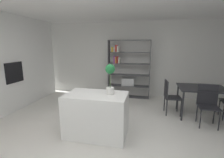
# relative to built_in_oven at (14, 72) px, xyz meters

# --- Properties ---
(ground_plane) EXTENTS (9.89, 9.89, 0.00)m
(ground_plane) POSITION_rel_built_in_oven_xyz_m (2.86, -0.88, -1.11)
(ground_plane) COLOR silver
(back_partition) EXTENTS (7.18, 0.06, 2.68)m
(back_partition) POSITION_rel_built_in_oven_xyz_m (2.86, 2.26, 0.23)
(back_partition) COLOR silver
(back_partition) RESTS_ON ground_plane
(built_in_oven) EXTENTS (0.06, 0.58, 0.56)m
(built_in_oven) POSITION_rel_built_in_oven_xyz_m (0.00, 0.00, 0.00)
(built_in_oven) COLOR black
(built_in_oven) RESTS_ON ground_plane
(kitchen_island) EXTENTS (1.24, 0.75, 0.88)m
(kitchen_island) POSITION_rel_built_in_oven_xyz_m (2.62, -0.77, -0.66)
(kitchen_island) COLOR white
(kitchen_island) RESTS_ON ground_plane
(potted_plant_on_island) EXTENTS (0.19, 0.19, 0.60)m
(potted_plant_on_island) POSITION_rel_built_in_oven_xyz_m (2.90, -0.71, 0.14)
(potted_plant_on_island) COLOR white
(potted_plant_on_island) RESTS_ON kitchen_island
(open_bookshelf) EXTENTS (1.47, 0.30, 2.02)m
(open_bookshelf) POSITION_rel_built_in_oven_xyz_m (2.88, 1.94, -0.12)
(open_bookshelf) COLOR #4C4C51
(open_bookshelf) RESTS_ON ground_plane
(dining_table) EXTENTS (1.15, 0.89, 0.78)m
(dining_table) POSITION_rel_built_in_oven_xyz_m (5.00, 0.70, -0.40)
(dining_table) COLOR #232328
(dining_table) RESTS_ON ground_plane
(dining_chair_island_side) EXTENTS (0.45, 0.44, 0.93)m
(dining_chair_island_side) POSITION_rel_built_in_oven_xyz_m (4.21, 0.69, -0.56)
(dining_chair_island_side) COLOR #232328
(dining_chair_island_side) RESTS_ON ground_plane
(dining_chair_near) EXTENTS (0.45, 0.42, 0.96)m
(dining_chair_near) POSITION_rel_built_in_oven_xyz_m (5.00, 0.23, -0.54)
(dining_chair_near) COLOR #232328
(dining_chair_near) RESTS_ON ground_plane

